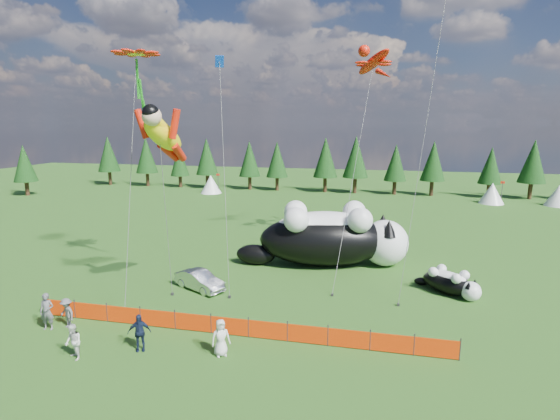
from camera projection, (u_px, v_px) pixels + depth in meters
name	position (u px, v px, depth m)	size (l,w,h in m)	color
ground	(247.00, 311.00, 25.11)	(160.00, 160.00, 0.00)	#0B3509
safety_fence	(230.00, 326.00, 22.15)	(22.06, 0.06, 1.10)	#262626
tree_line	(332.00, 167.00, 67.37)	(90.00, 4.00, 8.00)	black
festival_tents	(407.00, 190.00, 60.72)	(50.00, 3.20, 2.80)	white
cat_large	(332.00, 236.00, 32.91)	(12.97, 6.44, 4.72)	black
cat_small	(450.00, 282.00, 27.48)	(3.80, 3.32, 1.62)	black
car	(200.00, 280.00, 28.28)	(1.29, 3.71, 1.22)	silver
spectator_a	(47.00, 312.00, 22.71)	(0.72, 0.47, 1.98)	#57575C
spectator_b	(73.00, 342.00, 19.83)	(0.82, 0.48, 1.69)	silver
spectator_c	(139.00, 332.00, 20.61)	(1.07, 0.55, 1.82)	#131C34
spectator_d	(67.00, 313.00, 22.97)	(1.04, 0.54, 1.61)	#57575C
spectator_e	(221.00, 338.00, 20.16)	(0.86, 0.56, 1.77)	silver
superhero_kite	(163.00, 135.00, 24.31)	(3.95, 4.28, 11.91)	yellow
gecko_kite	(373.00, 62.00, 34.77)	(5.79, 14.71, 19.08)	red
flower_kite	(136.00, 56.00, 26.91)	(3.50, 7.68, 15.97)	red
diamond_kite_a	(220.00, 70.00, 29.64)	(2.90, 5.83, 15.98)	#0B3CAF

